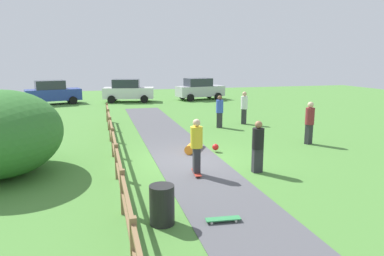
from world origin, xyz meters
The scene contains 15 objects.
ground_plane centered at (0.00, 0.00, 0.00)m, with size 60.00×60.00×0.00m, color #4C8438.
asphalt_path centered at (0.00, 0.00, 0.01)m, with size 2.40×28.00×0.02m, color #515156.
wooden_fence centered at (-2.60, 0.00, 0.67)m, with size 0.12×18.12×1.10m.
bush_large centered at (-6.04, 0.08, 1.35)m, with size 3.68×4.42×2.70m, color #33702D.
trash_bin centered at (-1.80, -4.60, 0.45)m, with size 0.56×0.56×0.90m, color black.
skater_riding centered at (-0.16, -1.61, 1.02)m, with size 0.41×0.82×1.79m.
skater_fallen centered at (0.62, 1.31, 0.20)m, with size 1.44×1.51×0.36m.
skateboard_loose centered at (-0.46, -4.91, 0.09)m, with size 0.81×0.27×0.08m.
bystander_black centered at (1.84, -1.81, 0.93)m, with size 0.38×0.38×1.70m.
bystander_blue centered at (3.16, 5.61, 0.95)m, with size 0.54×0.54×1.72m.
bystander_white centered at (4.84, 6.25, 1.02)m, with size 0.54×0.54×1.83m.
bystander_maroon centered at (5.66, 1.14, 1.02)m, with size 0.51×0.51×1.84m.
parked_car_white centered at (-0.58, 18.39, 0.96)m, with size 4.44×2.58×1.92m.
parked_car_silver centered at (5.76, 18.37, 0.96)m, with size 4.42×2.52×1.92m.
parked_car_blue centered at (-6.61, 18.37, 0.96)m, with size 4.48×2.73×1.92m.
Camera 1 is at (-3.04, -11.81, 3.64)m, focal length 32.71 mm.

